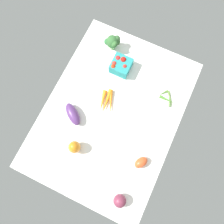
% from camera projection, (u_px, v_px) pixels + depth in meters
% --- Properties ---
extents(tablecloth, '(1.04, 0.76, 0.02)m').
position_uv_depth(tablecloth, '(112.00, 113.00, 1.22)').
color(tablecloth, white).
rests_on(tablecloth, ground).
extents(okra_pile, '(0.09, 0.11, 0.02)m').
position_uv_depth(okra_pile, '(168.00, 98.00, 1.23)').
color(okra_pile, '#557830').
rests_on(okra_pile, tablecloth).
extents(eggplant, '(0.13, 0.15, 0.06)m').
position_uv_depth(eggplant, '(73.00, 114.00, 1.18)').
color(eggplant, '#56316E').
rests_on(eggplant, tablecloth).
extents(red_onion_center, '(0.07, 0.07, 0.07)m').
position_uv_depth(red_onion_center, '(120.00, 201.00, 1.07)').
color(red_onion_center, brown).
rests_on(red_onion_center, tablecloth).
extents(berry_basket, '(0.11, 0.11, 0.08)m').
position_uv_depth(berry_basket, '(121.00, 65.00, 1.24)').
color(berry_basket, teal).
rests_on(berry_basket, tablecloth).
extents(roma_tomato, '(0.09, 0.08, 0.05)m').
position_uv_depth(roma_tomato, '(141.00, 162.00, 1.12)').
color(roma_tomato, '#E65226').
rests_on(roma_tomato, tablecloth).
extents(bell_pepper_orange, '(0.09, 0.09, 0.09)m').
position_uv_depth(bell_pepper_orange, '(74.00, 147.00, 1.12)').
color(bell_pepper_orange, orange).
rests_on(bell_pepper_orange, tablecloth).
extents(broccoli_head, '(0.08, 0.09, 0.10)m').
position_uv_depth(broccoli_head, '(113.00, 42.00, 1.25)').
color(broccoli_head, '#92C078').
rests_on(broccoli_head, tablecloth).
extents(carrot_bunch, '(0.15, 0.11, 0.03)m').
position_uv_depth(carrot_bunch, '(107.00, 102.00, 1.22)').
color(carrot_bunch, orange).
rests_on(carrot_bunch, tablecloth).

